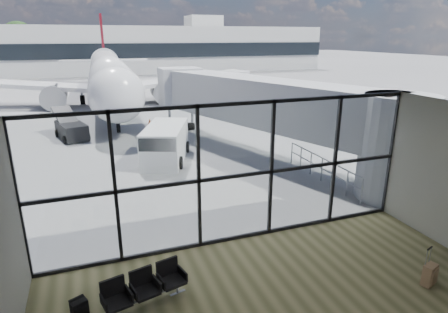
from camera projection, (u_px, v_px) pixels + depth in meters
ground at (120, 88)px, 47.97m from camera, size 220.00×220.00×0.00m
lounge_shell at (330, 238)px, 7.09m from camera, size 12.02×8.01×4.51m
glass_curtain_wall at (236, 174)px, 11.50m from camera, size 12.10×0.12×4.50m
jet_bridge at (274, 108)px, 19.27m from camera, size 8.00×16.50×4.33m
apron_railing at (322, 166)px, 16.93m from camera, size 0.06×5.46×1.11m
far_terminal at (103, 49)px, 66.14m from camera, size 80.00×12.20×11.00m
tree_5 at (19, 39)px, 69.90m from camera, size 6.27×6.27×9.03m
seating_row at (144, 286)px, 9.11m from camera, size 2.08×1.04×0.92m
backpack at (80, 310)px, 8.66m from camera, size 0.43×0.43×0.54m
suitcase at (430, 275)px, 9.83m from camera, size 0.45×0.38×1.07m
airliner at (108, 74)px, 37.10m from camera, size 30.55×35.37×9.11m
service_van at (165, 143)px, 19.57m from camera, size 3.30×4.67×1.86m
belt_loader at (71, 129)px, 24.07m from camera, size 2.33×4.08×1.78m
traffic_cone_a at (153, 153)px, 20.14m from camera, size 0.45×0.45×0.64m
traffic_cone_b at (175, 151)px, 20.57m from camera, size 0.44×0.44×0.62m
traffic_cone_c at (150, 123)px, 27.32m from camera, size 0.41×0.41×0.59m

